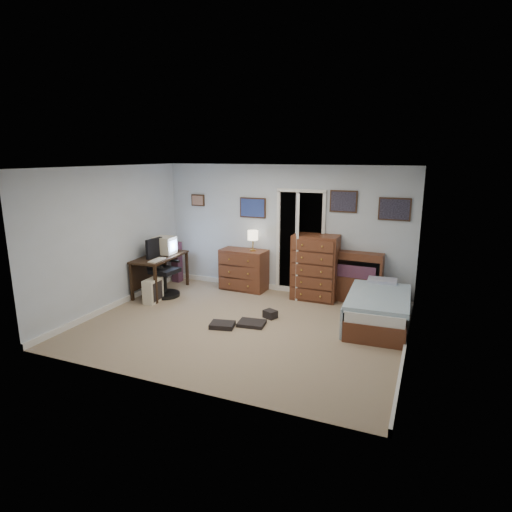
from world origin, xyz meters
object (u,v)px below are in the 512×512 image
(computer_desk, at_px, (156,264))
(bed, at_px, (377,308))
(low_dresser, at_px, (244,270))
(office_chair, at_px, (162,274))
(tall_dresser, at_px, (315,267))

(computer_desk, height_order, bed, computer_desk)
(computer_desk, xyz_separation_m, low_dresser, (1.53, 0.82, -0.16))
(office_chair, relative_size, bed, 0.62)
(tall_dresser, bearing_deg, office_chair, -161.98)
(computer_desk, distance_m, bed, 4.29)
(bed, bearing_deg, tall_dresser, 143.58)
(office_chair, bearing_deg, low_dresser, 42.26)
(computer_desk, distance_m, office_chair, 0.32)
(bed, bearing_deg, computer_desk, 176.65)
(tall_dresser, bearing_deg, computer_desk, -166.12)
(tall_dresser, height_order, bed, tall_dresser)
(computer_desk, xyz_separation_m, bed, (4.28, -0.04, -0.30))
(computer_desk, bearing_deg, tall_dresser, 11.35)
(office_chair, height_order, bed, office_chair)
(low_dresser, xyz_separation_m, bed, (2.75, -0.87, -0.14))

